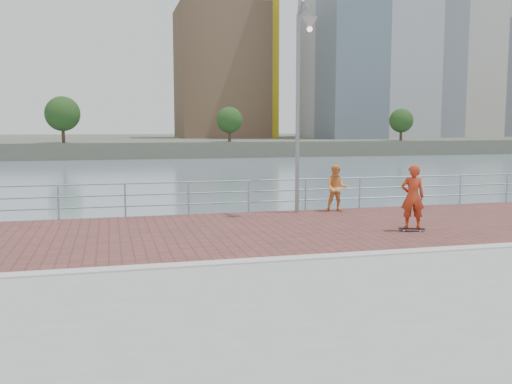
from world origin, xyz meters
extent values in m
plane|color=slate|center=(0.00, 0.00, -2.00)|extent=(400.00, 400.00, 0.00)
cube|color=brown|center=(0.00, 3.60, 0.01)|extent=(40.00, 6.80, 0.02)
cube|color=#B7B5AD|center=(0.00, 0.00, 0.03)|extent=(40.00, 0.40, 0.06)
cube|color=#4C5142|center=(0.00, 122.50, -0.75)|extent=(320.00, 95.00, 2.50)
cylinder|color=#8C9EA8|center=(-5.13, 7.00, 0.55)|extent=(0.06, 0.06, 1.10)
cylinder|color=#8C9EA8|center=(-3.08, 7.00, 0.55)|extent=(0.06, 0.06, 1.10)
cylinder|color=#8C9EA8|center=(-1.03, 7.00, 0.55)|extent=(0.06, 0.06, 1.10)
cylinder|color=#8C9EA8|center=(1.03, 7.00, 0.55)|extent=(0.06, 0.06, 1.10)
cylinder|color=#8C9EA8|center=(3.08, 7.00, 0.55)|extent=(0.06, 0.06, 1.10)
cylinder|color=#8C9EA8|center=(5.13, 7.00, 0.55)|extent=(0.06, 0.06, 1.10)
cylinder|color=#8C9EA8|center=(7.18, 7.00, 0.55)|extent=(0.06, 0.06, 1.10)
cylinder|color=#8C9EA8|center=(9.24, 7.00, 0.55)|extent=(0.06, 0.06, 1.10)
cylinder|color=#8C9EA8|center=(11.29, 7.00, 0.55)|extent=(0.06, 0.06, 1.10)
cylinder|color=#8C9EA8|center=(0.00, 7.00, 1.10)|extent=(39.00, 0.05, 0.05)
cylinder|color=#8C9EA8|center=(0.00, 7.00, 0.73)|extent=(39.00, 0.05, 0.05)
cylinder|color=#8C9EA8|center=(0.00, 7.00, 0.36)|extent=(39.00, 0.05, 0.05)
cylinder|color=gray|center=(2.60, 6.50, 3.30)|extent=(0.13, 0.13, 6.59)
cylinder|color=gray|center=(2.60, 5.95, 6.59)|extent=(0.08, 1.10, 0.08)
cone|color=#B2B2AD|center=(2.60, 5.40, 6.37)|extent=(0.48, 0.48, 0.38)
cube|color=black|center=(4.60, 2.40, 0.09)|extent=(0.72, 0.41, 0.03)
cylinder|color=beige|center=(4.37, 2.42, 0.05)|extent=(0.06, 0.05, 0.05)
cylinder|color=beige|center=(4.80, 2.27, 0.05)|extent=(0.06, 0.05, 0.05)
cylinder|color=beige|center=(4.41, 2.54, 0.05)|extent=(0.06, 0.05, 0.05)
cylinder|color=beige|center=(4.84, 2.39, 0.05)|extent=(0.06, 0.05, 0.05)
imported|color=#AB2E16|center=(4.60, 2.40, 0.99)|extent=(0.75, 0.62, 1.77)
imported|color=#F29847|center=(3.99, 6.40, 0.82)|extent=(0.95, 0.85, 1.61)
cube|color=gold|center=(30.00, 104.00, 25.50)|extent=(2.00, 2.00, 50.00)
cube|color=brown|center=(20.00, 110.00, 14.21)|extent=(18.00, 18.00, 27.42)
cube|color=#ADA38E|center=(95.00, 115.00, 27.93)|extent=(24.00, 22.00, 54.85)
cylinder|color=#473323|center=(-10.00, 77.00, 2.49)|extent=(0.50, 0.50, 3.98)
sphere|color=#193814|center=(-10.00, 77.00, 4.76)|extent=(5.12, 5.12, 5.12)
cylinder|color=#473323|center=(15.00, 77.00, 2.10)|extent=(0.50, 0.50, 3.20)
sphere|color=#193814|center=(15.00, 77.00, 3.93)|extent=(4.12, 4.12, 4.12)
cylinder|color=#473323|center=(45.00, 77.00, 2.09)|extent=(0.50, 0.50, 3.18)
sphere|color=#193814|center=(45.00, 77.00, 3.91)|extent=(4.09, 4.09, 4.09)
camera|label=1|loc=(-3.54, -11.72, 2.94)|focal=40.00mm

